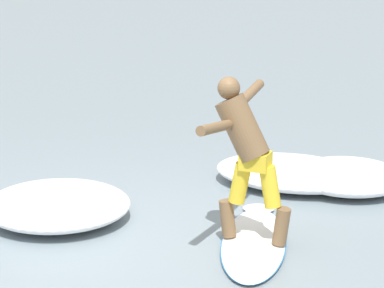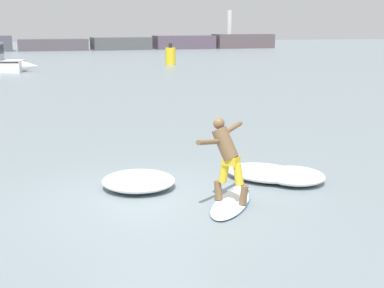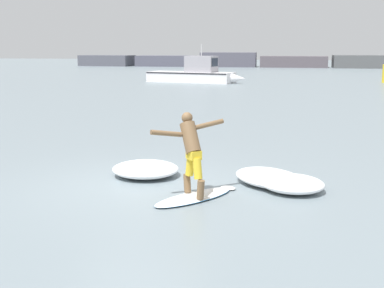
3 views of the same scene
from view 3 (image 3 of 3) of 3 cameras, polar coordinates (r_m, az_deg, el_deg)
ground_plane at (r=10.80m, az=-5.72°, el=-4.41°), size 200.00×200.00×0.00m
rock_jetty_breakwater at (r=71.93m, az=12.19°, el=8.66°), size 60.05×4.45×5.18m
surfboard at (r=9.84m, az=0.32°, el=-5.65°), size 1.51×1.90×0.19m
surfer at (r=9.69m, az=-0.09°, el=-0.35°), size 1.19×1.03×1.51m
fishing_boat_near_jetty at (r=41.25m, az=0.34°, el=7.51°), size 7.99×3.46×2.91m
wave_foam_at_tail at (r=10.90m, az=8.24°, el=-3.57°), size 1.99×2.04×0.28m
wave_foam_at_nose at (r=11.51m, az=-4.98°, el=-2.68°), size 2.00×1.99×0.30m
wave_foam_beside at (r=10.48m, az=10.67°, el=-4.18°), size 1.73×1.73×0.29m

